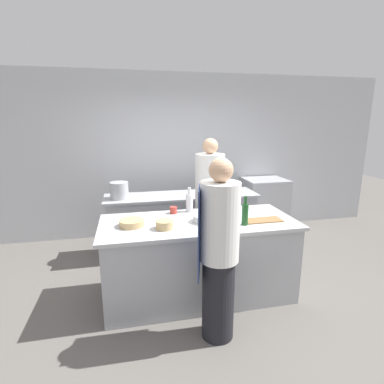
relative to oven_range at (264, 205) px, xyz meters
name	(u,v)px	position (x,y,z in m)	size (l,w,h in m)	color
ground_plane	(198,293)	(-1.66, -1.77, -0.49)	(16.00, 16.00, 0.00)	#605B56
wall_back	(171,156)	(-1.66, 0.36, 0.91)	(8.00, 0.06, 2.80)	silver
prep_counter	(198,258)	(-1.66, -1.77, -0.03)	(2.19, 0.94, 0.91)	#A8AAAF
pass_counter	(182,223)	(-1.62, -0.52, -0.03)	(2.31, 0.62, 0.91)	#A8AAAF
oven_range	(264,205)	(0.00, 0.00, 0.00)	(0.73, 0.63, 0.98)	#A8AAAF
chef_at_prep_near	(219,252)	(-1.65, -2.50, 0.37)	(0.40, 0.39, 1.71)	black
chef_at_stove	(210,204)	(-1.33, -1.05, 0.40)	(0.42, 0.40, 1.78)	black
bottle_olive_oil	(224,212)	(-1.35, -1.74, 0.50)	(0.07, 0.07, 0.20)	#2D5175
bottle_vinegar	(245,214)	(-1.21, -2.00, 0.55)	(0.07, 0.07, 0.32)	#19471E
bottle_wine	(189,202)	(-1.69, -1.40, 0.54)	(0.09, 0.09, 0.30)	silver
bowl_mixing_large	(204,218)	(-1.61, -1.81, 0.46)	(0.25, 0.25, 0.08)	#B7BABC
bowl_prep_small	(132,223)	(-2.40, -1.78, 0.45)	(0.26, 0.26, 0.07)	tan
bowl_ceramic_blue	(164,225)	(-2.07, -1.94, 0.46)	(0.18, 0.18, 0.09)	tan
cup	(173,210)	(-1.90, -1.43, 0.46)	(0.09, 0.09, 0.08)	#B2382D
cutting_board	(263,220)	(-0.95, -1.92, 0.42)	(0.43, 0.19, 0.01)	olive
stockpot	(119,190)	(-2.55, -0.58, 0.54)	(0.26, 0.26, 0.24)	#A8AAAF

